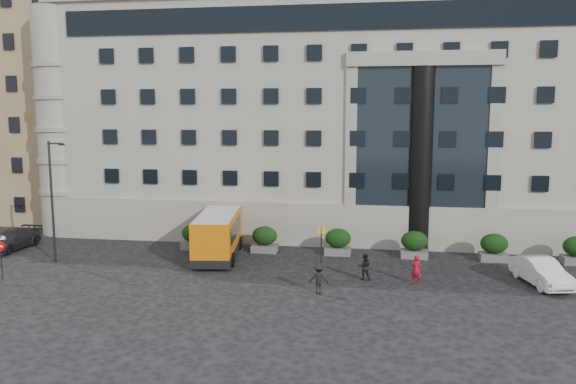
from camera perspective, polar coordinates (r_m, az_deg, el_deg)
name	(u,v)px	position (r m, az deg, el deg)	size (l,w,h in m)	color
ground	(218,284)	(33.14, -7.11, -9.23)	(120.00, 120.00, 0.00)	black
civic_building	(345,121)	(52.47, 5.81, 7.15)	(44.00, 24.00, 18.00)	#9D968B
entrance_column	(420,160)	(40.94, 13.29, 3.21)	(1.80, 1.80, 13.00)	black
apartment_near	(33,111)	(60.14, -24.45, 7.55)	(14.00, 14.00, 20.00)	#917454
apartment_far	(95,103)	(77.22, -19.00, 8.54)	(13.00, 13.00, 22.00)	#846A4D
hedge_a	(194,236)	(41.26, -9.51, -4.48)	(1.80, 1.26, 1.84)	#5F5F5D
hedge_b	(265,239)	(39.95, -2.39, -4.79)	(1.80, 1.26, 1.84)	#5F5F5D
hedge_c	(338,242)	(39.29, 5.10, -5.04)	(1.80, 1.26, 1.84)	#5F5F5D
hedge_d	(414,244)	(39.31, 12.71, -5.20)	(1.80, 1.26, 1.84)	#5F5F5D
hedge_e	(494,247)	(40.01, 20.19, -5.27)	(1.80, 1.26, 1.84)	#5F5F5D
street_lamp	(53,197)	(39.71, -22.80, -0.45)	(1.16, 0.18, 8.00)	#262628
bus_stop_sign	(321,239)	(36.46, 3.40, -4.76)	(0.50, 0.08, 2.52)	#262628
no_entry_sign	(0,252)	(37.49, -27.19, -5.43)	(0.64, 0.16, 2.32)	#262628
minibus	(218,233)	(38.58, -7.15, -4.19)	(3.46, 7.52, 3.03)	#CD6909
red_truck	(107,206)	(54.13, -17.93, -1.34)	(3.19, 5.16, 2.58)	maroon
parked_car_c	(12,240)	(45.33, -26.22, -4.38)	(1.95, 4.81, 1.39)	black
parked_car_d	(141,218)	(51.13, -14.75, -2.55)	(2.05, 4.44, 1.23)	black
white_taxi	(541,272)	(35.62, 24.32, -7.39)	(1.63, 4.67, 1.54)	silver
pedestrian_a	(416,269)	(33.55, 12.89, -7.67)	(0.61, 0.40, 1.68)	#A21021
pedestrian_b	(365,267)	(33.75, 7.79, -7.53)	(0.76, 0.60, 1.57)	black
pedestrian_c	(319,279)	(31.04, 3.16, -8.79)	(1.07, 0.62, 1.66)	black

